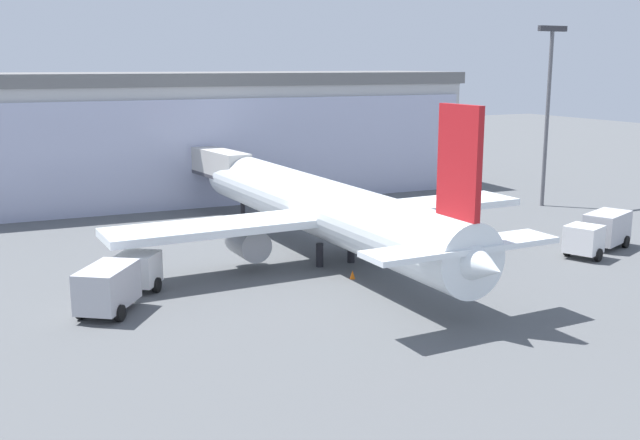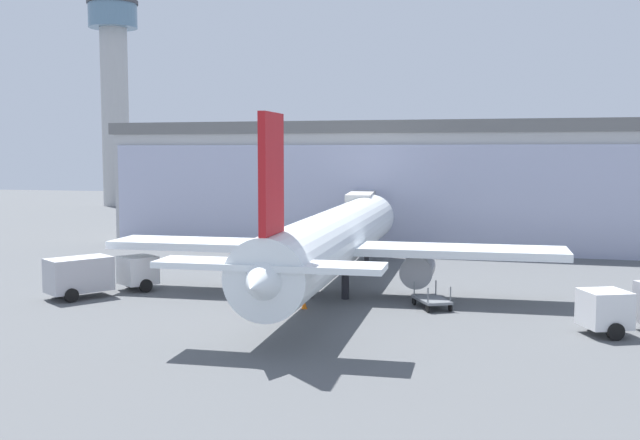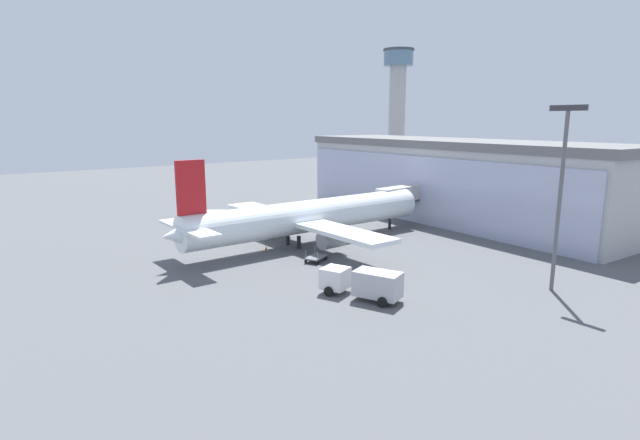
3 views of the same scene
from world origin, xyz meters
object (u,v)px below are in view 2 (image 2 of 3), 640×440
(control_tower, at_px, (114,85))
(baggage_cart, at_px, (432,300))
(catering_truck, at_px, (99,273))
(jet_bridge, at_px, (362,206))
(airplane, at_px, (334,240))
(safety_cone_nose, at_px, (304,304))
(safety_cone_wingtip, at_px, (135,275))

(control_tower, relative_size, baggage_cart, 10.93)
(control_tower, height_order, catering_truck, control_tower)
(jet_bridge, xyz_separation_m, baggage_cart, (8.40, -23.10, -3.93))
(catering_truck, bearing_deg, control_tower, 63.29)
(control_tower, height_order, airplane, control_tower)
(safety_cone_nose, bearing_deg, catering_truck, 175.86)
(control_tower, bearing_deg, airplane, -52.45)
(catering_truck, bearing_deg, safety_cone_wingtip, 41.94)
(control_tower, bearing_deg, safety_cone_wingtip, -60.73)
(airplane, distance_m, baggage_cart, 8.46)
(jet_bridge, distance_m, safety_cone_nose, 25.42)
(baggage_cart, xyz_separation_m, safety_cone_wingtip, (-22.63, 5.55, -0.23))
(catering_truck, xyz_separation_m, baggage_cart, (21.93, 0.93, -0.97))
(control_tower, relative_size, safety_cone_wingtip, 64.04)
(airplane, distance_m, safety_cone_wingtip, 16.11)
(control_tower, bearing_deg, catering_truck, -62.46)
(control_tower, bearing_deg, baggage_cart, -50.51)
(catering_truck, xyz_separation_m, safety_cone_nose, (14.38, -1.04, -1.19))
(jet_bridge, bearing_deg, baggage_cart, -165.86)
(control_tower, relative_size, catering_truck, 4.89)
(jet_bridge, distance_m, baggage_cart, 24.89)
(baggage_cart, bearing_deg, safety_cone_wingtip, -131.00)
(control_tower, height_order, baggage_cart, control_tower)
(control_tower, xyz_separation_m, safety_cone_nose, (53.47, -76.02, -20.74))
(airplane, xyz_separation_m, safety_cone_nose, (-0.59, -5.69, -3.28))
(baggage_cart, bearing_deg, catering_truck, -114.79)
(safety_cone_nose, bearing_deg, airplane, 84.05)
(jet_bridge, xyz_separation_m, control_tower, (-52.63, 50.96, 16.58))
(jet_bridge, distance_m, catering_truck, 27.73)
(airplane, distance_m, catering_truck, 15.81)
(catering_truck, height_order, safety_cone_wingtip, catering_truck)
(jet_bridge, bearing_deg, catering_truck, 144.77)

